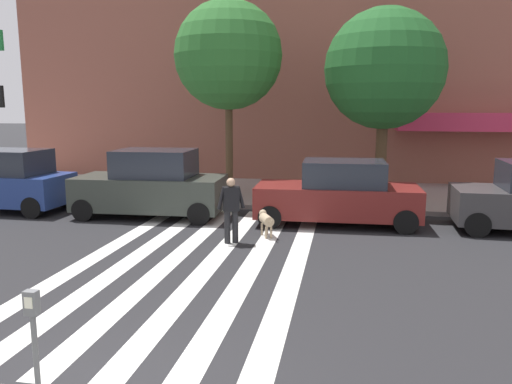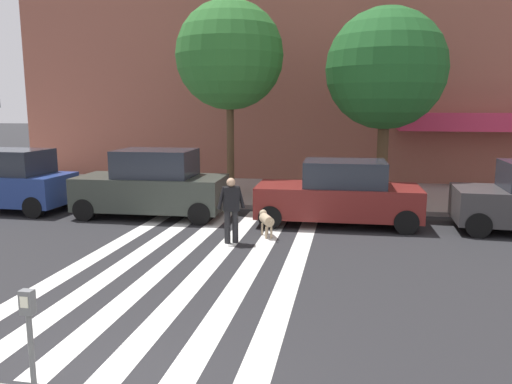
{
  "view_description": "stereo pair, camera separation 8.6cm",
  "coord_description": "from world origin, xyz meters",
  "px_view_note": "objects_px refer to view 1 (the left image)",
  "views": [
    {
      "loc": [
        2.92,
        -4.77,
        3.36
      ],
      "look_at": [
        0.79,
        6.96,
        1.31
      ],
      "focal_mm": 35.1,
      "sensor_mm": 36.0,
      "label": 1
    },
    {
      "loc": [
        3.0,
        -4.75,
        3.36
      ],
      "look_at": [
        0.79,
        6.96,
        1.31
      ],
      "focal_mm": 35.1,
      "sensor_mm": 36.0,
      "label": 2
    }
  ],
  "objects_px": {
    "parked_car_behind_first": "(152,185)",
    "dog_on_leash": "(266,220)",
    "parked_car_near_curb": "(0,181)",
    "street_tree_middle": "(385,69)",
    "pedestrian_dog_walker": "(231,207)",
    "street_tree_nearest": "(228,56)",
    "parked_car_third_in_line": "(338,194)",
    "parking_meter_curbside": "(34,335)"
  },
  "relations": [
    {
      "from": "parked_car_third_in_line",
      "to": "street_tree_middle",
      "type": "distance_m",
      "value": 5.09
    },
    {
      "from": "parking_meter_curbside",
      "to": "dog_on_leash",
      "type": "bearing_deg",
      "value": 82.35
    },
    {
      "from": "pedestrian_dog_walker",
      "to": "street_tree_middle",
      "type": "bearing_deg",
      "value": 55.88
    },
    {
      "from": "parked_car_near_curb",
      "to": "street_tree_nearest",
      "type": "distance_m",
      "value": 8.65
    },
    {
      "from": "parked_car_third_in_line",
      "to": "street_tree_middle",
      "type": "relative_size",
      "value": 0.72
    },
    {
      "from": "parked_car_near_curb",
      "to": "pedestrian_dog_walker",
      "type": "distance_m",
      "value": 8.69
    },
    {
      "from": "parked_car_third_in_line",
      "to": "pedestrian_dog_walker",
      "type": "distance_m",
      "value": 3.62
    },
    {
      "from": "parking_meter_curbside",
      "to": "pedestrian_dog_walker",
      "type": "xyz_separation_m",
      "value": [
        0.37,
        7.4,
        -0.1
      ]
    },
    {
      "from": "parked_car_near_curb",
      "to": "dog_on_leash",
      "type": "relative_size",
      "value": 5.0
    },
    {
      "from": "parked_car_near_curb",
      "to": "pedestrian_dog_walker",
      "type": "relative_size",
      "value": 2.81
    },
    {
      "from": "parked_car_third_in_line",
      "to": "street_tree_nearest",
      "type": "distance_m",
      "value": 6.59
    },
    {
      "from": "parked_car_third_in_line",
      "to": "dog_on_leash",
      "type": "xyz_separation_m",
      "value": [
        -1.83,
        -1.73,
        -0.44
      ]
    },
    {
      "from": "dog_on_leash",
      "to": "street_tree_nearest",
      "type": "bearing_deg",
      "value": 113.52
    },
    {
      "from": "parked_car_near_curb",
      "to": "parked_car_behind_first",
      "type": "distance_m",
      "value": 5.21
    },
    {
      "from": "street_tree_nearest",
      "to": "parked_car_behind_first",
      "type": "bearing_deg",
      "value": -118.43
    },
    {
      "from": "street_tree_nearest",
      "to": "dog_on_leash",
      "type": "relative_size",
      "value": 7.45
    },
    {
      "from": "street_tree_nearest",
      "to": "parked_car_near_curb",
      "type": "bearing_deg",
      "value": -155.49
    },
    {
      "from": "pedestrian_dog_walker",
      "to": "dog_on_leash",
      "type": "xyz_separation_m",
      "value": [
        0.74,
        0.82,
        -0.48
      ]
    },
    {
      "from": "parked_car_near_curb",
      "to": "street_tree_middle",
      "type": "bearing_deg",
      "value": 14.82
    },
    {
      "from": "street_tree_middle",
      "to": "dog_on_leash",
      "type": "relative_size",
      "value": 7.0
    },
    {
      "from": "parked_car_behind_first",
      "to": "dog_on_leash",
      "type": "bearing_deg",
      "value": -24.36
    },
    {
      "from": "parking_meter_curbside",
      "to": "pedestrian_dog_walker",
      "type": "height_order",
      "value": "pedestrian_dog_walker"
    },
    {
      "from": "parked_car_behind_first",
      "to": "street_tree_nearest",
      "type": "xyz_separation_m",
      "value": [
        1.71,
        3.15,
        4.13
      ]
    },
    {
      "from": "street_tree_middle",
      "to": "pedestrian_dog_walker",
      "type": "distance_m",
      "value": 7.88
    },
    {
      "from": "parked_car_third_in_line",
      "to": "street_tree_nearest",
      "type": "xyz_separation_m",
      "value": [
        -3.95,
        3.15,
        4.22
      ]
    },
    {
      "from": "parked_car_third_in_line",
      "to": "pedestrian_dog_walker",
      "type": "relative_size",
      "value": 2.83
    },
    {
      "from": "parked_car_behind_first",
      "to": "street_tree_middle",
      "type": "distance_m",
      "value": 8.52
    },
    {
      "from": "parking_meter_curbside",
      "to": "street_tree_middle",
      "type": "height_order",
      "value": "street_tree_middle"
    },
    {
      "from": "parked_car_behind_first",
      "to": "pedestrian_dog_walker",
      "type": "distance_m",
      "value": 4.01
    },
    {
      "from": "parked_car_third_in_line",
      "to": "street_tree_nearest",
      "type": "relative_size",
      "value": 0.68
    },
    {
      "from": "parked_car_third_in_line",
      "to": "dog_on_leash",
      "type": "relative_size",
      "value": 5.05
    },
    {
      "from": "pedestrian_dog_walker",
      "to": "street_tree_nearest",
      "type": "bearing_deg",
      "value": 103.68
    },
    {
      "from": "parked_car_near_curb",
      "to": "pedestrian_dog_walker",
      "type": "bearing_deg",
      "value": -17.08
    },
    {
      "from": "parking_meter_curbside",
      "to": "street_tree_nearest",
      "type": "bearing_deg",
      "value": 94.45
    },
    {
      "from": "street_tree_nearest",
      "to": "pedestrian_dog_walker",
      "type": "bearing_deg",
      "value": -76.32
    },
    {
      "from": "street_tree_nearest",
      "to": "parked_car_third_in_line",
      "type": "bearing_deg",
      "value": -38.56
    },
    {
      "from": "parked_car_near_curb",
      "to": "parked_car_third_in_line",
      "type": "distance_m",
      "value": 10.87
    },
    {
      "from": "parked_car_third_in_line",
      "to": "dog_on_leash",
      "type": "height_order",
      "value": "parked_car_third_in_line"
    },
    {
      "from": "parked_car_third_in_line",
      "to": "street_tree_nearest",
      "type": "bearing_deg",
      "value": 141.44
    },
    {
      "from": "parking_meter_curbside",
      "to": "parked_car_third_in_line",
      "type": "height_order",
      "value": "parked_car_third_in_line"
    },
    {
      "from": "dog_on_leash",
      "to": "parked_car_near_curb",
      "type": "bearing_deg",
      "value": 169.16
    },
    {
      "from": "parking_meter_curbside",
      "to": "parked_car_behind_first",
      "type": "height_order",
      "value": "parked_car_behind_first"
    }
  ]
}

